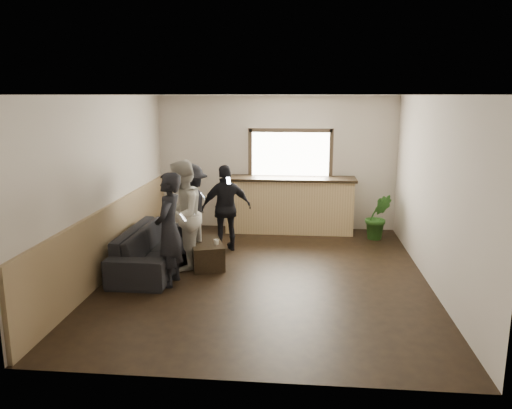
# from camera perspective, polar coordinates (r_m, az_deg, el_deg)

# --- Properties ---
(ground) EXTENTS (5.00, 6.00, 0.01)m
(ground) POSITION_cam_1_polar(r_m,az_deg,el_deg) (7.98, 1.03, -8.13)
(ground) COLOR black
(room_shell) EXTENTS (5.01, 6.01, 2.80)m
(room_shell) POSITION_cam_1_polar(r_m,az_deg,el_deg) (7.68, -4.42, 2.39)
(room_shell) COLOR silver
(room_shell) RESTS_ON ground
(bar_counter) EXTENTS (2.70, 0.68, 2.13)m
(bar_counter) POSITION_cam_1_polar(r_m,az_deg,el_deg) (10.38, 3.83, 0.36)
(bar_counter) COLOR tan
(bar_counter) RESTS_ON ground
(sofa) EXTENTS (0.91, 2.29, 0.67)m
(sofa) POSITION_cam_1_polar(r_m,az_deg,el_deg) (8.42, -11.46, -4.88)
(sofa) COLOR black
(sofa) RESTS_ON ground
(coffee_table) EXTENTS (0.76, 1.01, 0.40)m
(coffee_table) POSITION_cam_1_polar(r_m,az_deg,el_deg) (8.45, -5.69, -5.57)
(coffee_table) COLOR black
(coffee_table) RESTS_ON ground
(cup_a) EXTENTS (0.16, 0.16, 0.09)m
(cup_a) POSITION_cam_1_polar(r_m,az_deg,el_deg) (8.60, -6.69, -3.57)
(cup_a) COLOR silver
(cup_a) RESTS_ON coffee_table
(cup_b) EXTENTS (0.13, 0.13, 0.09)m
(cup_b) POSITION_cam_1_polar(r_m,az_deg,el_deg) (8.21, -4.54, -4.30)
(cup_b) COLOR silver
(cup_b) RESTS_ON coffee_table
(potted_plant) EXTENTS (0.53, 0.44, 0.91)m
(potted_plant) POSITION_cam_1_polar(r_m,az_deg,el_deg) (10.11, 13.78, -1.36)
(potted_plant) COLOR #2D6623
(potted_plant) RESTS_ON ground
(person_a) EXTENTS (0.49, 0.64, 1.71)m
(person_a) POSITION_cam_1_polar(r_m,az_deg,el_deg) (7.49, -9.91, -2.84)
(person_a) COLOR black
(person_a) RESTS_ON ground
(person_b) EXTENTS (0.78, 0.95, 1.79)m
(person_b) POSITION_cam_1_polar(r_m,az_deg,el_deg) (8.17, -8.49, -1.21)
(person_b) COLOR #B2ADA1
(person_b) RESTS_ON ground
(person_c) EXTENTS (0.68, 1.10, 1.64)m
(person_c) POSITION_cam_1_polar(r_m,az_deg,el_deg) (8.88, -7.44, -0.60)
(person_c) COLOR black
(person_c) RESTS_ON ground
(person_d) EXTENTS (1.00, 0.70, 1.58)m
(person_d) POSITION_cam_1_polar(r_m,az_deg,el_deg) (9.07, -3.42, -0.42)
(person_d) COLOR black
(person_d) RESTS_ON ground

